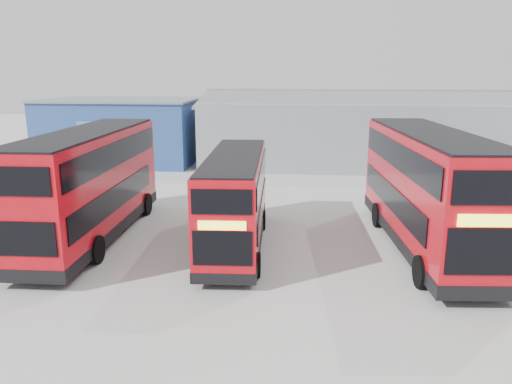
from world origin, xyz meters
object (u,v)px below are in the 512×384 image
Objects in this scene: panel_van at (44,154)px; maintenance_shed at (392,130)px; double_decker_centre at (235,201)px; double_decker_right at (428,191)px; single_decker_blue at (484,186)px; office_block at (123,130)px; double_decker_left at (89,186)px.

maintenance_shed is at bearing 2.13° from panel_van.
double_decker_right is at bearing 1.35° from double_decker_centre.
double_decker_right is 0.99× the size of single_decker_blue.
maintenance_shed is 20.89m from double_decker_right.
double_decker_centre is 0.79× the size of single_decker_blue.
panel_van is at bearing -164.62° from maintenance_shed.
panel_van is (-28.43, 8.52, -0.27)m from single_decker_blue.
office_block is 1.29× the size of double_decker_centre.
single_decker_blue is (12.05, 5.74, -0.37)m from double_decker_centre.
double_decker_left is 0.96× the size of single_decker_blue.
double_decker_centre is at bearing 24.04° from single_decker_blue.
office_block is 1.02× the size of single_decker_blue.
maintenance_shed reaches higher than double_decker_right.
maintenance_shed reaches higher than panel_van.
single_decker_blue is at bearing -81.88° from maintenance_shed.
double_decker_centre reaches higher than panel_van.
double_decker_right reaches higher than double_decker_centre.
double_decker_right is 27.99m from panel_van.
single_decker_blue is (18.59, 5.46, -0.80)m from double_decker_left.
office_block is 19.99m from double_decker_left.
office_block reaches higher than double_decker_left.
double_decker_left is at bearing 14.93° from single_decker_blue.
single_decker_blue is at bearing -165.52° from double_decker_left.
single_decker_blue is at bearing -29.50° from office_block.
single_decker_blue is 29.68m from panel_van.
office_block is at bearing 132.15° from double_decker_right.
office_block is 27.64m from double_decker_right.
office_block is at bearing -30.94° from single_decker_blue.
panel_van is at bearing 145.91° from double_decker_right.
double_decker_left is 6.56m from double_decker_centre.
maintenance_shed is at bearing 5.21° from office_block.
double_decker_right is at bearing -42.39° from panel_van.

